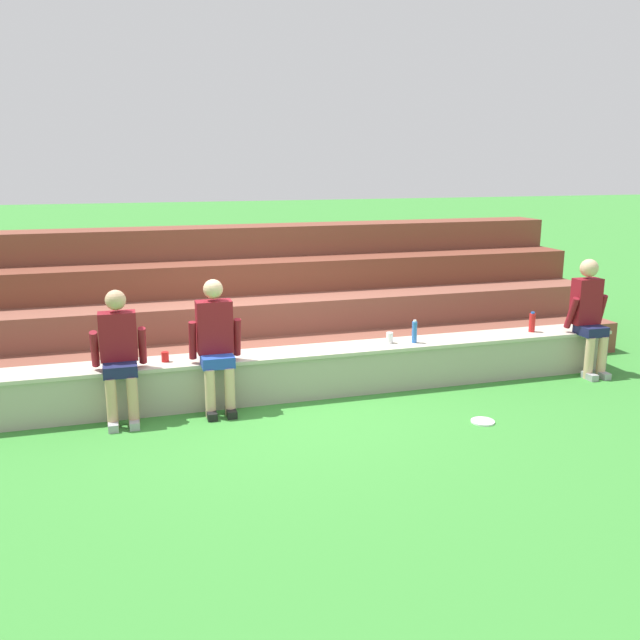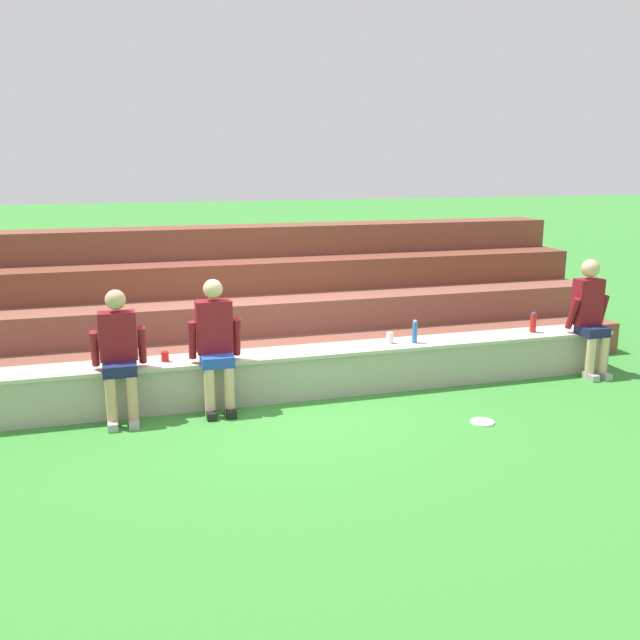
{
  "view_description": "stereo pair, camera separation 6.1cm",
  "coord_description": "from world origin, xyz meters",
  "px_view_note": "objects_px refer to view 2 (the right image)",
  "views": [
    {
      "loc": [
        -1.63,
        -7.02,
        2.64
      ],
      "look_at": [
        0.56,
        0.24,
        0.88
      ],
      "focal_mm": 38.24,
      "sensor_mm": 36.0,
      "label": 1
    },
    {
      "loc": [
        -1.57,
        -7.04,
        2.64
      ],
      "look_at": [
        0.56,
        0.24,
        0.88
      ],
      "focal_mm": 38.24,
      "sensor_mm": 36.0,
      "label": 2
    }
  ],
  "objects_px": {
    "person_center": "(590,313)",
    "person_left_of_center": "(216,341)",
    "water_bottle_center_gap": "(533,323)",
    "plastic_cup_middle": "(390,338)",
    "plastic_cup_right_end": "(165,356)",
    "person_far_left": "(119,351)",
    "water_bottle_near_right": "(415,332)",
    "frisbee": "(482,422)"
  },
  "relations": [
    {
      "from": "person_left_of_center",
      "to": "frisbee",
      "type": "bearing_deg",
      "value": -24.14
    },
    {
      "from": "person_far_left",
      "to": "water_bottle_near_right",
      "type": "xyz_separation_m",
      "value": [
        3.39,
        0.19,
        -0.08
      ]
    },
    {
      "from": "frisbee",
      "to": "person_center",
      "type": "bearing_deg",
      "value": 28.26
    },
    {
      "from": "water_bottle_center_gap",
      "to": "plastic_cup_right_end",
      "type": "distance_m",
      "value": 4.57
    },
    {
      "from": "person_center",
      "to": "water_bottle_near_right",
      "type": "distance_m",
      "value": 2.3
    },
    {
      "from": "person_far_left",
      "to": "water_bottle_center_gap",
      "type": "bearing_deg",
      "value": 2.82
    },
    {
      "from": "person_center",
      "to": "plastic_cup_right_end",
      "type": "relative_size",
      "value": 13.47
    },
    {
      "from": "person_left_of_center",
      "to": "water_bottle_near_right",
      "type": "distance_m",
      "value": 2.4
    },
    {
      "from": "person_center",
      "to": "plastic_cup_middle",
      "type": "height_order",
      "value": "person_center"
    },
    {
      "from": "plastic_cup_right_end",
      "to": "frisbee",
      "type": "bearing_deg",
      "value": -24.04
    },
    {
      "from": "frisbee",
      "to": "person_far_left",
      "type": "bearing_deg",
      "value": 162.21
    },
    {
      "from": "person_far_left",
      "to": "person_center",
      "type": "height_order",
      "value": "person_center"
    },
    {
      "from": "plastic_cup_middle",
      "to": "frisbee",
      "type": "relative_size",
      "value": 0.53
    },
    {
      "from": "plastic_cup_middle",
      "to": "person_center",
      "type": "bearing_deg",
      "value": -6.09
    },
    {
      "from": "person_left_of_center",
      "to": "plastic_cup_middle",
      "type": "xyz_separation_m",
      "value": [
        2.1,
        0.25,
        -0.18
      ]
    },
    {
      "from": "person_far_left",
      "to": "person_center",
      "type": "bearing_deg",
      "value": -0.17
    },
    {
      "from": "water_bottle_center_gap",
      "to": "plastic_cup_right_end",
      "type": "bearing_deg",
      "value": -179.85
    },
    {
      "from": "person_left_of_center",
      "to": "person_center",
      "type": "relative_size",
      "value": 0.98
    },
    {
      "from": "water_bottle_near_right",
      "to": "plastic_cup_middle",
      "type": "height_order",
      "value": "water_bottle_near_right"
    },
    {
      "from": "person_far_left",
      "to": "plastic_cup_right_end",
      "type": "distance_m",
      "value": 0.55
    },
    {
      "from": "person_center",
      "to": "water_bottle_center_gap",
      "type": "height_order",
      "value": "person_center"
    },
    {
      "from": "person_center",
      "to": "frisbee",
      "type": "height_order",
      "value": "person_center"
    },
    {
      "from": "water_bottle_near_right",
      "to": "water_bottle_center_gap",
      "type": "xyz_separation_m",
      "value": [
        1.66,
        0.06,
        -0.01
      ]
    },
    {
      "from": "person_left_of_center",
      "to": "frisbee",
      "type": "distance_m",
      "value": 2.93
    },
    {
      "from": "plastic_cup_middle",
      "to": "water_bottle_near_right",
      "type": "bearing_deg",
      "value": -13.81
    },
    {
      "from": "person_left_of_center",
      "to": "plastic_cup_middle",
      "type": "height_order",
      "value": "person_left_of_center"
    },
    {
      "from": "water_bottle_center_gap",
      "to": "plastic_cup_middle",
      "type": "distance_m",
      "value": 1.95
    },
    {
      "from": "person_left_of_center",
      "to": "person_center",
      "type": "height_order",
      "value": "person_center"
    },
    {
      "from": "water_bottle_center_gap",
      "to": "plastic_cup_right_end",
      "type": "relative_size",
      "value": 2.37
    },
    {
      "from": "water_bottle_near_right",
      "to": "frisbee",
      "type": "relative_size",
      "value": 1.14
    },
    {
      "from": "person_far_left",
      "to": "person_center",
      "type": "distance_m",
      "value": 5.68
    },
    {
      "from": "person_center",
      "to": "plastic_cup_middle",
      "type": "bearing_deg",
      "value": 173.91
    },
    {
      "from": "person_left_of_center",
      "to": "water_bottle_near_right",
      "type": "bearing_deg",
      "value": 4.27
    },
    {
      "from": "water_bottle_near_right",
      "to": "plastic_cup_right_end",
      "type": "height_order",
      "value": "water_bottle_near_right"
    },
    {
      "from": "person_center",
      "to": "plastic_cup_right_end",
      "type": "bearing_deg",
      "value": 177.21
    },
    {
      "from": "person_center",
      "to": "person_left_of_center",
      "type": "bearing_deg",
      "value": 179.69
    },
    {
      "from": "person_center",
      "to": "plastic_cup_right_end",
      "type": "xyz_separation_m",
      "value": [
        -5.21,
        0.25,
        -0.21
      ]
    },
    {
      "from": "plastic_cup_right_end",
      "to": "frisbee",
      "type": "distance_m",
      "value": 3.45
    },
    {
      "from": "person_far_left",
      "to": "person_center",
      "type": "relative_size",
      "value": 0.94
    },
    {
      "from": "person_left_of_center",
      "to": "person_center",
      "type": "bearing_deg",
      "value": -0.31
    },
    {
      "from": "frisbee",
      "to": "plastic_cup_right_end",
      "type": "bearing_deg",
      "value": 155.96
    },
    {
      "from": "person_left_of_center",
      "to": "plastic_cup_right_end",
      "type": "height_order",
      "value": "person_left_of_center"
    }
  ]
}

